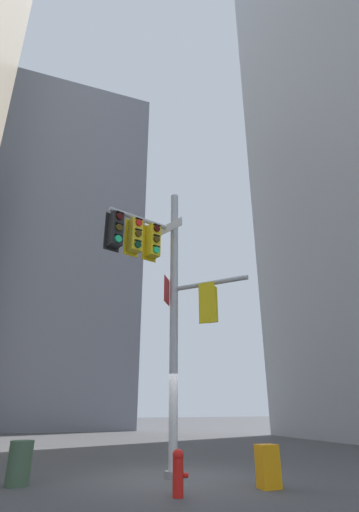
# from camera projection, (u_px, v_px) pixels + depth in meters

# --- Properties ---
(ground) EXTENTS (120.00, 120.00, 0.00)m
(ground) POSITION_uv_depth(u_px,v_px,m) (173.00, 478.00, 9.33)
(ground) COLOR #474749
(building_mid_block) EXTENTS (15.08, 15.08, 32.16)m
(building_mid_block) POSITION_uv_depth(u_px,v_px,m) (54.00, 256.00, 38.32)
(building_mid_block) COLOR slate
(building_mid_block) RESTS_ON ground
(signal_pole_assembly) EXTENTS (3.84, 2.34, 8.16)m
(signal_pole_assembly) POSITION_uv_depth(u_px,v_px,m) (164.00, 284.00, 10.81)
(signal_pole_assembly) COLOR #B2B2B5
(signal_pole_assembly) RESTS_ON ground
(fire_hydrant) EXTENTS (0.33, 0.23, 0.86)m
(fire_hydrant) POSITION_uv_depth(u_px,v_px,m) (178.00, 472.00, 7.49)
(fire_hydrant) COLOR red
(fire_hydrant) RESTS_ON ground
(newspaper_box) EXTENTS (0.45, 0.36, 0.87)m
(newspaper_box) POSITION_uv_depth(u_px,v_px,m) (268.00, 466.00, 8.27)
(newspaper_box) COLOR orange
(newspaper_box) RESTS_ON ground
(trash_bin) EXTENTS (0.53, 0.53, 0.93)m
(trash_bin) POSITION_uv_depth(u_px,v_px,m) (19.00, 463.00, 8.55)
(trash_bin) COLOR #3F593F
(trash_bin) RESTS_ON ground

